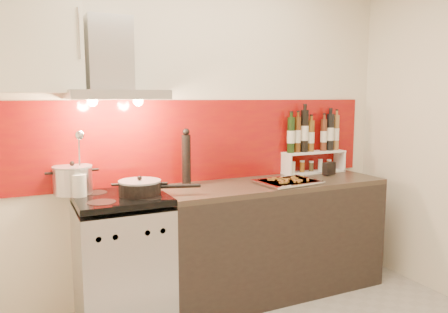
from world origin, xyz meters
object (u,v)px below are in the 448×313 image
range_stove (123,262)px  pepper_mill (186,158)px  baking_tray (287,181)px  counter (272,237)px  saute_pan (141,188)px  stock_pot (73,180)px

range_stove → pepper_mill: 0.87m
baking_tray → counter: bearing=122.6°
counter → saute_pan: saute_pan is taller
range_stove → saute_pan: 0.54m
saute_pan → baking_tray: saute_pan is taller
counter → saute_pan: size_ratio=3.33×
range_stove → saute_pan: saute_pan is taller
range_stove → baking_tray: (1.27, -0.10, 0.47)m
counter → baking_tray: 0.48m
counter → baking_tray: size_ratio=3.70×
stock_pot → saute_pan: size_ratio=0.49×
range_stove → stock_pot: 0.66m
counter → pepper_mill: pepper_mill is taller
pepper_mill → baking_tray: (0.73, -0.27, -0.19)m
counter → baking_tray: (0.07, -0.10, 0.47)m
range_stove → stock_pot: size_ratio=3.46×
range_stove → pepper_mill: pepper_mill is taller
pepper_mill → stock_pot: bearing=178.3°
range_stove → baking_tray: bearing=-4.4°
saute_pan → baking_tray: bearing=-2.4°
range_stove → stock_pot: (-0.28, 0.19, 0.57)m
pepper_mill → counter: bearing=-13.8°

